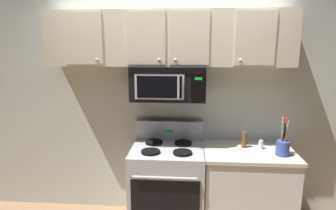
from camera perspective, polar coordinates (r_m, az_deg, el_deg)
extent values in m
cube|color=silver|center=(3.22, 0.39, 1.12)|extent=(5.20, 0.10, 2.70)
cube|color=#B7BABF|center=(3.18, -0.10, -16.34)|extent=(0.76, 0.64, 0.90)
cube|color=black|center=(2.90, -0.61, -19.58)|extent=(0.67, 0.01, 0.52)
cylinder|color=#B7BABF|center=(2.73, -0.67, -14.53)|extent=(0.61, 0.03, 0.03)
cube|color=#B7BABF|center=(3.22, 0.28, -5.12)|extent=(0.76, 0.07, 0.22)
cube|color=#19D83F|center=(3.19, 0.24, -5.31)|extent=(0.10, 0.00, 0.04)
cylinder|color=black|center=(2.87, -3.54, -9.41)|extent=(0.19, 0.19, 0.02)
cylinder|color=black|center=(2.85, 2.94, -9.59)|extent=(0.19, 0.19, 0.02)
cylinder|color=black|center=(3.13, -2.85, -7.54)|extent=(0.19, 0.19, 0.02)
cylinder|color=black|center=(3.11, 3.06, -7.69)|extent=(0.19, 0.19, 0.02)
cube|color=black|center=(2.95, 0.08, 4.51)|extent=(0.76, 0.39, 0.35)
cube|color=black|center=(2.73, -0.22, 6.87)|extent=(0.73, 0.01, 0.06)
cube|color=#B7BABF|center=(2.76, -1.77, 3.67)|extent=(0.49, 0.01, 0.25)
cube|color=black|center=(2.76, -1.78, 3.66)|extent=(0.44, 0.01, 0.22)
cube|color=black|center=(2.75, 6.15, 3.56)|extent=(0.14, 0.01, 0.25)
cube|color=#19D83F|center=(2.73, 6.20, 5.31)|extent=(0.07, 0.00, 0.03)
cylinder|color=#B7BABF|center=(2.72, 2.14, 3.55)|extent=(0.02, 0.02, 0.23)
cube|color=beige|center=(2.95, 0.12, 13.28)|extent=(2.50, 0.33, 0.55)
cube|color=beige|center=(2.96, -16.79, 12.78)|extent=(0.38, 0.01, 0.51)
sphere|color=#B7BABF|center=(2.91, -14.22, 8.89)|extent=(0.03, 0.03, 0.03)
cube|color=beige|center=(2.80, -4.54, 13.31)|extent=(0.38, 0.01, 0.51)
sphere|color=#B7BABF|center=(2.78, -1.82, 9.12)|extent=(0.03, 0.03, 0.03)
cube|color=beige|center=(2.77, 4.32, 13.32)|extent=(0.38, 0.01, 0.51)
sphere|color=#B7BABF|center=(2.76, 1.52, 9.10)|extent=(0.03, 0.03, 0.03)
cube|color=beige|center=(2.84, 17.25, 12.80)|extent=(0.38, 0.01, 0.51)
sphere|color=#B7BABF|center=(2.80, 14.43, 8.78)|extent=(0.03, 0.03, 0.03)
cube|color=silver|center=(3.25, 15.50, -16.49)|extent=(0.90, 0.62, 0.86)
cube|color=beige|center=(3.06, 15.98, -9.06)|extent=(0.93, 0.65, 0.03)
cylinder|color=#384C9E|center=(3.01, 22.16, -8.09)|extent=(0.13, 0.13, 0.15)
cylinder|color=silver|center=(2.96, 22.74, -5.47)|extent=(0.03, 0.03, 0.28)
cylinder|color=red|center=(2.97, 22.43, -5.07)|extent=(0.03, 0.06, 0.31)
cylinder|color=#A87A47|center=(2.94, 22.10, -5.63)|extent=(0.03, 0.07, 0.27)
cylinder|color=black|center=(2.97, 22.45, -5.95)|extent=(0.03, 0.05, 0.22)
cylinder|color=teal|center=(2.97, 22.06, -5.66)|extent=(0.03, 0.06, 0.25)
cylinder|color=#BCBCC1|center=(2.96, 22.38, -5.14)|extent=(0.06, 0.02, 0.31)
cylinder|color=olive|center=(2.98, 22.36, -5.06)|extent=(0.04, 0.05, 0.30)
cylinder|color=white|center=(3.12, 18.25, -7.75)|extent=(0.05, 0.05, 0.08)
cylinder|color=#B7BABF|center=(3.10, 18.30, -6.94)|extent=(0.05, 0.05, 0.02)
cylinder|color=brown|center=(3.09, 15.18, -6.79)|extent=(0.05, 0.05, 0.17)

